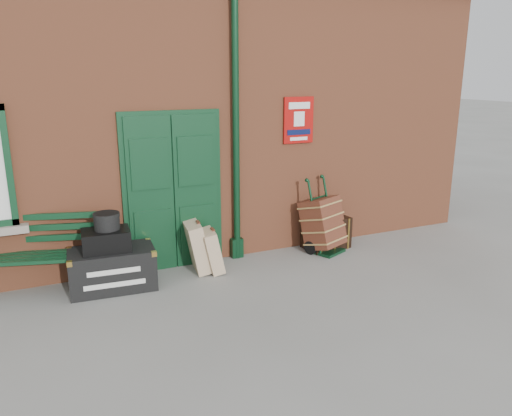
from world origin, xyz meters
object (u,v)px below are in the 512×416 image
houdini_trunk (113,269)px  dark_trunk (326,233)px  bench (35,254)px  porter_trolley (323,224)px

houdini_trunk → dark_trunk: size_ratio=1.55×
houdini_trunk → dark_trunk: 3.40m
bench → houdini_trunk: bearing=-2.4°
bench → dark_trunk: bearing=14.0°
dark_trunk → bench: bearing=172.1°
houdini_trunk → porter_trolley: porter_trolley is taller
dark_trunk → houdini_trunk: bearing=176.6°
houdini_trunk → porter_trolley: 3.27m
porter_trolley → dark_trunk: 0.26m
bench → porter_trolley: size_ratio=1.52×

